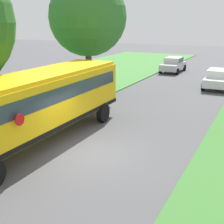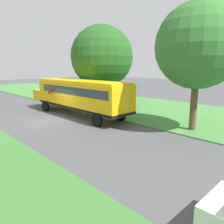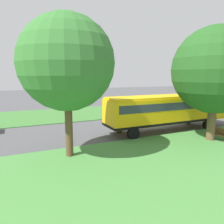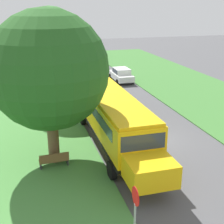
{
  "view_description": "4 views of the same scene",
  "coord_description": "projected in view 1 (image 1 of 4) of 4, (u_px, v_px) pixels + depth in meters",
  "views": [
    {
      "loc": [
        6.22,
        -10.44,
        5.42
      ],
      "look_at": [
        -0.27,
        2.65,
        1.09
      ],
      "focal_mm": 50.0,
      "sensor_mm": 36.0,
      "label": 1
    },
    {
      "loc": [
        8.51,
        15.95,
        4.34
      ],
      "look_at": [
        -1.75,
        5.32,
        1.25
      ],
      "focal_mm": 35.0,
      "sensor_mm": 36.0,
      "label": 2
    },
    {
      "loc": [
        -18.17,
        12.29,
        4.95
      ],
      "look_at": [
        -1.36,
        4.63,
        1.81
      ],
      "focal_mm": 35.0,
      "sensor_mm": 36.0,
      "label": 3
    },
    {
      "loc": [
        -7.84,
        -17.4,
        8.61
      ],
      "look_at": [
        -2.36,
        1.84,
        1.57
      ],
      "focal_mm": 50.0,
      "sensor_mm": 36.0,
      "label": 4
    }
  ],
  "objects": [
    {
      "name": "ground_plane",
      "position": [
        90.0,
        154.0,
        13.16
      ],
      "size": [
        120.0,
        120.0,
        0.0
      ],
      "primitive_type": "plane",
      "color": "#4C4C4F"
    },
    {
      "name": "school_bus",
      "position": [
        36.0,
        102.0,
        13.82
      ],
      "size": [
        2.84,
        12.42,
        3.16
      ],
      "color": "yellow",
      "rests_on": "ground"
    },
    {
      "name": "car_white_nearest",
      "position": [
        218.0,
        78.0,
        25.51
      ],
      "size": [
        2.02,
        4.4,
        1.56
      ],
      "color": "silver",
      "rests_on": "ground"
    },
    {
      "name": "car_silver_middle",
      "position": [
        173.0,
        64.0,
        33.54
      ],
      "size": [
        2.02,
        4.4,
        1.56
      ],
      "color": "#B7B7BC",
      "rests_on": "ground"
    },
    {
      "name": "oak_tree_roadside_mid",
      "position": [
        89.0,
        16.0,
        21.77
      ],
      "size": [
        5.53,
        5.53,
        8.4
      ],
      "color": "brown",
      "rests_on": "ground"
    }
  ]
}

